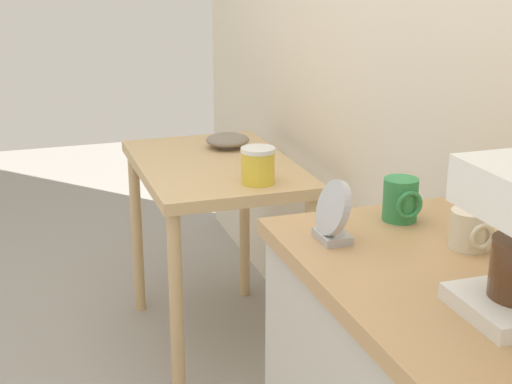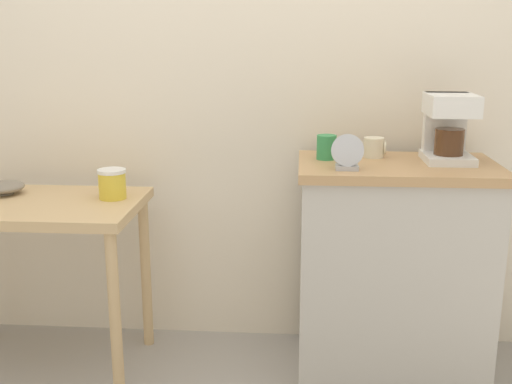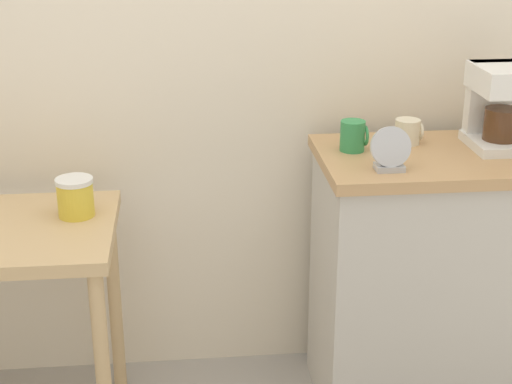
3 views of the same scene
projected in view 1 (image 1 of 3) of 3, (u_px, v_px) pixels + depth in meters
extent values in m
cube|color=tan|center=(214.00, 167.00, 2.77)|extent=(0.82, 0.54, 0.04)
cylinder|color=tan|center=(137.00, 233.00, 3.15)|extent=(0.04, 0.04, 0.69)
cylinder|color=tan|center=(176.00, 312.00, 2.48)|extent=(0.04, 0.04, 0.69)
cylinder|color=tan|center=(245.00, 221.00, 3.29)|extent=(0.04, 0.04, 0.69)
cylinder|color=tan|center=(310.00, 293.00, 2.62)|extent=(0.04, 0.04, 0.69)
cube|color=tan|center=(442.00, 279.00, 1.45)|extent=(0.76, 0.48, 0.04)
cylinder|color=gray|center=(228.00, 147.00, 2.95)|extent=(0.08, 0.08, 0.01)
ellipsoid|color=gray|center=(228.00, 140.00, 2.95)|extent=(0.17, 0.17, 0.05)
cylinder|color=gold|center=(258.00, 168.00, 2.50)|extent=(0.11, 0.11, 0.11)
cylinder|color=white|center=(258.00, 150.00, 2.48)|extent=(0.11, 0.11, 0.01)
cylinder|color=#338C4C|center=(400.00, 199.00, 1.70)|extent=(0.08, 0.08, 0.10)
torus|color=#338C4C|center=(409.00, 205.00, 1.66)|extent=(0.01, 0.06, 0.06)
cylinder|color=beige|center=(470.00, 229.00, 1.54)|extent=(0.08, 0.08, 0.08)
torus|color=beige|center=(482.00, 237.00, 1.50)|extent=(0.01, 0.05, 0.05)
cube|color=#B2B5BA|center=(332.00, 236.00, 1.59)|extent=(0.08, 0.06, 0.02)
cylinder|color=#B2B5BA|center=(333.00, 208.00, 1.57)|extent=(0.12, 0.05, 0.12)
cylinder|color=black|center=(332.00, 208.00, 1.57)|extent=(0.10, 0.04, 0.10)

